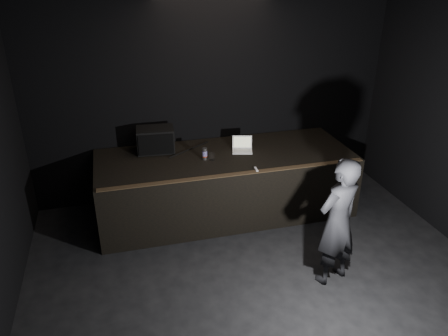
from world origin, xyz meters
TOP-DOWN VIEW (x-y plane):
  - ground at (0.00, 0.00)m, footprint 7.00×7.00m
  - room_walls at (0.00, 0.00)m, footprint 6.10×7.10m
  - stage_riser at (0.00, 2.73)m, footprint 4.00×1.50m
  - riser_lip at (0.00, 2.02)m, footprint 3.92×0.10m
  - stage_monitor at (-1.03, 3.16)m, footprint 0.61×0.47m
  - cable at (-0.51, 3.06)m, footprint 0.73×0.50m
  - laptop at (0.31, 2.83)m, footprint 0.37×0.35m
  - beer_can at (-0.35, 2.64)m, footprint 0.08×0.08m
  - plastic_cup at (-0.25, 2.59)m, footprint 0.09×0.09m
  - wii_remote at (0.29, 2.08)m, footprint 0.04×0.14m
  - person at (0.88, 0.71)m, footprint 0.72×0.59m

SIDE VIEW (x-z plane):
  - ground at x=0.00m, z-range 0.00..0.00m
  - stage_riser at x=0.00m, z-range 0.00..1.00m
  - person at x=0.88m, z-range 0.00..1.71m
  - riser_lip at x=0.00m, z-range 1.00..1.01m
  - cable at x=-0.51m, z-range 1.00..1.02m
  - wii_remote at x=0.29m, z-range 1.00..1.03m
  - plastic_cup at x=-0.25m, z-range 1.00..1.11m
  - laptop at x=0.31m, z-range 0.95..1.16m
  - beer_can at x=-0.35m, z-range 1.00..1.18m
  - stage_monitor at x=-1.03m, z-range 1.00..1.38m
  - room_walls at x=0.00m, z-range 0.26..3.78m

